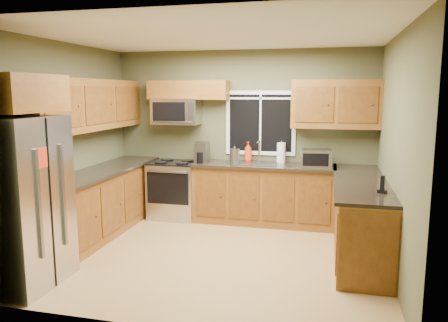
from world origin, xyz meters
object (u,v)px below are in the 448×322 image
at_px(toaster_oven, 316,158).
at_px(microwave, 176,111).
at_px(range, 175,189).
at_px(soap_bottle_b, 280,156).
at_px(soap_bottle_a, 248,151).
at_px(cordless_phone, 382,188).
at_px(paper_towel_roll, 281,153).
at_px(kettle, 235,155).
at_px(refrigerator, 21,202).
at_px(coffee_maker, 202,153).

bearing_deg(toaster_oven, microwave, 174.30).
bearing_deg(range, soap_bottle_b, 7.84).
xyz_separation_m(soap_bottle_a, cordless_phone, (1.84, -1.84, -0.10)).
relative_size(microwave, paper_towel_roll, 2.19).
distance_m(kettle, paper_towel_roll, 0.73).
distance_m(range, soap_bottle_b, 1.78).
relative_size(range, cordless_phone, 4.82).
distance_m(paper_towel_roll, soap_bottle_b, 0.07).
bearing_deg(refrigerator, kettle, 58.57).
height_order(kettle, soap_bottle_a, soap_bottle_a).
height_order(coffee_maker, kettle, coffee_maker).
height_order(soap_bottle_a, soap_bottle_b, soap_bottle_a).
height_order(microwave, toaster_oven, microwave).
height_order(coffee_maker, paper_towel_roll, paper_towel_roll).
distance_m(range, coffee_maker, 0.79).
relative_size(range, soap_bottle_b, 4.85).
xyz_separation_m(range, paper_towel_roll, (1.70, 0.21, 0.63)).
bearing_deg(soap_bottle_b, microwave, -176.78).
bearing_deg(paper_towel_roll, cordless_phone, -54.13).
relative_size(paper_towel_roll, cordless_phone, 1.78).
height_order(microwave, soap_bottle_b, microwave).
distance_m(coffee_maker, soap_bottle_a, 0.75).
bearing_deg(kettle, soap_bottle_b, 19.32).
bearing_deg(toaster_oven, cordless_phone, -63.18).
height_order(soap_bottle_a, cordless_phone, soap_bottle_a).
bearing_deg(microwave, cordless_phone, -30.05).
height_order(microwave, cordless_phone, microwave).
height_order(coffee_maker, soap_bottle_b, coffee_maker).
bearing_deg(cordless_phone, range, 151.93).
bearing_deg(cordless_phone, coffee_maker, 148.49).
bearing_deg(microwave, kettle, -8.09).
distance_m(soap_bottle_a, soap_bottle_b, 0.51).
relative_size(paper_towel_roll, soap_bottle_b, 1.79).
xyz_separation_m(refrigerator, kettle, (1.69, 2.76, 0.17)).
xyz_separation_m(microwave, paper_towel_roll, (1.70, 0.07, -0.63)).
relative_size(range, microwave, 1.23).
bearing_deg(kettle, refrigerator, -121.43).
relative_size(microwave, toaster_oven, 1.63).
height_order(coffee_maker, cordless_phone, coffee_maker).
xyz_separation_m(paper_towel_roll, soap_bottle_a, (-0.53, 0.02, 0.00)).
height_order(toaster_oven, soap_bottle_a, soap_bottle_a).
bearing_deg(soap_bottle_b, range, -172.16).
bearing_deg(refrigerator, range, 76.03).
xyz_separation_m(microwave, soap_bottle_b, (1.67, 0.09, -0.69)).
relative_size(toaster_oven, paper_towel_roll, 1.35).
xyz_separation_m(coffee_maker, cordless_phone, (2.53, -1.55, -0.09)).
xyz_separation_m(coffee_maker, paper_towel_roll, (1.22, 0.26, 0.00)).
relative_size(coffee_maker, paper_towel_roll, 0.94).
distance_m(toaster_oven, kettle, 1.25).
distance_m(coffee_maker, paper_towel_roll, 1.25).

